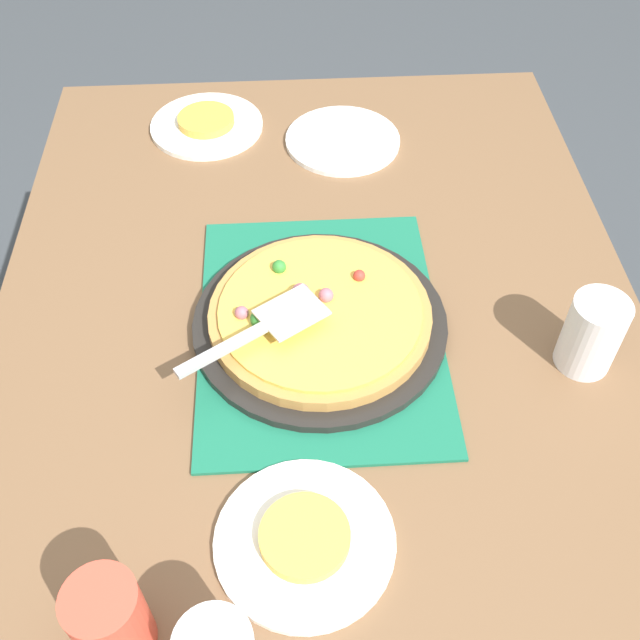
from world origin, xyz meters
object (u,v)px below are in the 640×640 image
object	(u,v)px
plate_near_left	(305,541)
served_slice_left	(305,537)
pizza_pan	(320,323)
pizza_server	(263,328)
plate_far_right	(207,126)
served_slice_right	(206,120)
cup_corner	(110,620)
plate_side	(343,140)
pizza	(319,314)
cup_near	(592,334)

from	to	relation	value
plate_near_left	served_slice_left	world-z (taller)	served_slice_left
pizza_pan	pizza_server	xyz separation A→B (m)	(-0.05, 0.08, 0.06)
pizza_server	plate_far_right	bearing A→B (deg)	10.60
served_slice_right	pizza_server	bearing A→B (deg)	-169.40
cup_corner	plate_side	bearing A→B (deg)	-19.23
served_slice_right	pizza_server	xyz separation A→B (m)	(-0.59, -0.11, 0.05)
plate_far_right	cup_corner	xyz separation A→B (m)	(-0.97, 0.05, 0.06)
pizza	plate_near_left	distance (m)	0.34
served_slice_left	cup_corner	distance (m)	0.23
pizza_server	pizza_pan	bearing A→B (deg)	-57.03
pizza	plate_near_left	world-z (taller)	pizza
plate_near_left	pizza_server	bearing A→B (deg)	8.73
pizza_pan	cup_near	size ratio (longest dim) A/B	3.17
pizza_pan	pizza	bearing A→B (deg)	70.16
pizza	plate_far_right	size ratio (longest dim) A/B	1.50
pizza	plate_far_right	world-z (taller)	pizza
plate_far_right	plate_side	xyz separation A→B (m)	(-0.06, -0.26, 0.00)
served_slice_right	cup_near	xyz separation A→B (m)	(-0.62, -0.57, 0.04)
plate_near_left	plate_side	distance (m)	0.82
plate_far_right	served_slice_left	bearing A→B (deg)	-170.01
plate_near_left	pizza_server	distance (m)	0.30
pizza_pan	served_slice_left	bearing A→B (deg)	173.58
plate_far_right	plate_side	distance (m)	0.27
pizza	plate_near_left	xyz separation A→B (m)	(-0.34, 0.04, -0.03)
plate_far_right	cup_corner	distance (m)	0.98
pizza_server	served_slice_right	bearing A→B (deg)	10.60
plate_side	pizza_server	xyz separation A→B (m)	(-0.52, 0.15, 0.07)
pizza	pizza_pan	bearing A→B (deg)	-109.84
cup_corner	pizza	bearing A→B (deg)	-29.09
pizza_pan	plate_side	world-z (taller)	pizza_pan
plate_far_right	pizza_server	bearing A→B (deg)	-169.40
pizza	cup_corner	world-z (taller)	cup_corner
plate_near_left	served_slice_right	distance (m)	0.89
plate_near_left	plate_far_right	world-z (taller)	same
plate_far_right	served_slice_left	xyz separation A→B (m)	(-0.87, -0.15, 0.01)
pizza	served_slice_left	bearing A→B (deg)	173.82
served_slice_left	cup_corner	bearing A→B (deg)	115.72
plate_far_right	pizza_pan	bearing A→B (deg)	-160.23
plate_far_right	cup_near	xyz separation A→B (m)	(-0.62, -0.57, 0.06)
pizza	served_slice_left	xyz separation A→B (m)	(-0.34, 0.04, -0.02)
plate_near_left	plate_far_right	size ratio (longest dim) A/B	1.00
pizza_pan	pizza	world-z (taller)	pizza
plate_side	cup_near	world-z (taller)	cup_near
served_slice_left	pizza_server	xyz separation A→B (m)	(0.29, 0.04, 0.05)
pizza_pan	cup_near	distance (m)	0.39
cup_near	pizza_server	distance (m)	0.46
pizza	plate_side	xyz separation A→B (m)	(0.47, -0.07, -0.03)
plate_side	served_slice_right	world-z (taller)	served_slice_right
cup_near	pizza_server	size ratio (longest dim) A/B	0.55
plate_side	cup_corner	bearing A→B (deg)	160.77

